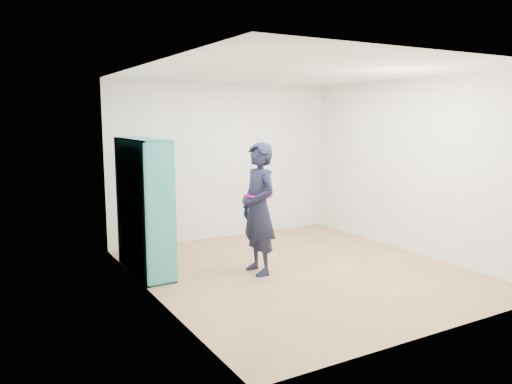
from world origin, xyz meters
TOP-DOWN VIEW (x-y plane):
  - floor at (0.00, 0.00)m, footprint 4.50×4.50m
  - ceiling at (0.00, 0.00)m, footprint 4.50×4.50m
  - wall_left at (-2.00, 0.00)m, footprint 0.02×4.50m
  - wall_right at (2.00, 0.00)m, footprint 0.02×4.50m
  - wall_back at (0.00, 2.25)m, footprint 4.00×0.02m
  - wall_front at (0.00, -2.25)m, footprint 4.00×0.02m
  - bookshelf at (-1.83, 0.97)m, footprint 0.39×1.32m
  - person at (-0.53, 0.20)m, footprint 0.41×0.63m
  - smartphone at (-0.68, 0.30)m, footprint 0.04×0.11m

SIDE VIEW (x-z plane):
  - floor at x=0.00m, z-range 0.00..0.00m
  - bookshelf at x=-1.83m, z-range -0.02..1.74m
  - person at x=-0.53m, z-range 0.00..1.72m
  - smartphone at x=-0.68m, z-range 0.90..1.04m
  - wall_left at x=-2.00m, z-range 0.00..2.60m
  - wall_right at x=2.00m, z-range 0.00..2.60m
  - wall_back at x=0.00m, z-range 0.00..2.60m
  - wall_front at x=0.00m, z-range 0.00..2.60m
  - ceiling at x=0.00m, z-range 2.60..2.60m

